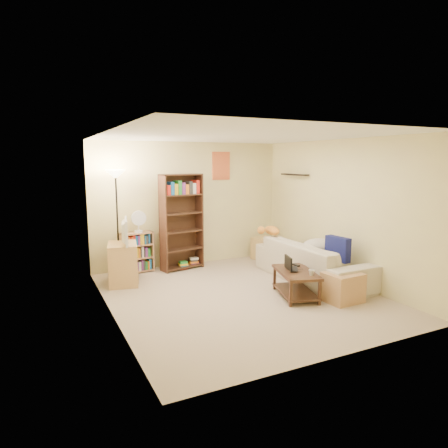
# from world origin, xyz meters

# --- Properties ---
(room) EXTENTS (4.50, 4.54, 2.52)m
(room) POSITION_xyz_m (0.00, 0.01, 1.62)
(room) COLOR tan
(room) RESTS_ON ground
(sofa) EXTENTS (2.40, 0.98, 0.69)m
(sofa) POSITION_xyz_m (1.55, 0.19, 0.35)
(sofa) COLOR #B9AB9A
(sofa) RESTS_ON ground
(navy_pillow) EXTENTS (0.19, 0.47, 0.41)m
(navy_pillow) POSITION_xyz_m (1.67, -0.32, 0.66)
(navy_pillow) COLOR navy
(navy_pillow) RESTS_ON sofa
(cream_blanket) EXTENTS (0.64, 0.46, 0.27)m
(cream_blanket) POSITION_xyz_m (1.72, 0.25, 0.59)
(cream_blanket) COLOR beige
(cream_blanket) RESTS_ON sofa
(tabby_cat) EXTENTS (0.54, 0.20, 0.19)m
(tabby_cat) POSITION_xyz_m (1.23, 1.10, 0.79)
(tabby_cat) COLOR orange
(tabby_cat) RESTS_ON sofa
(coffee_table) EXTENTS (0.77, 1.06, 0.42)m
(coffee_table) POSITION_xyz_m (0.75, -0.43, 0.27)
(coffee_table) COLOR #3D2017
(coffee_table) RESTS_ON ground
(laptop) EXTENTS (0.53, 0.52, 0.03)m
(laptop) POSITION_xyz_m (0.78, -0.39, 0.43)
(laptop) COLOR black
(laptop) RESTS_ON coffee_table
(laptop_screen) EXTENTS (0.10, 0.31, 0.21)m
(laptop_screen) POSITION_xyz_m (0.65, -0.35, 0.55)
(laptop_screen) COLOR white
(laptop_screen) RESTS_ON laptop
(mug) EXTENTS (0.13, 0.13, 0.09)m
(mug) POSITION_xyz_m (0.81, -0.73, 0.46)
(mug) COLOR silver
(mug) RESTS_ON coffee_table
(tv_remote) EXTENTS (0.05, 0.17, 0.02)m
(tv_remote) POSITION_xyz_m (0.94, -0.16, 0.43)
(tv_remote) COLOR black
(tv_remote) RESTS_ON coffee_table
(tv_stand) EXTENTS (0.60, 0.75, 0.72)m
(tv_stand) POSITION_xyz_m (-1.55, 1.44, 0.36)
(tv_stand) COLOR tan
(tv_stand) RESTS_ON ground
(television) EXTENTS (0.79, 0.40, 0.43)m
(television) POSITION_xyz_m (-1.55, 1.44, 0.93)
(television) COLOR black
(television) RESTS_ON tv_stand
(tall_bookshelf) EXTENTS (0.88, 0.44, 1.88)m
(tall_bookshelf) POSITION_xyz_m (-0.29, 1.91, 0.99)
(tall_bookshelf) COLOR #3F2318
(tall_bookshelf) RESTS_ON ground
(short_bookshelf) EXTENTS (0.63, 0.31, 0.78)m
(short_bookshelf) POSITION_xyz_m (-1.16, 2.05, 0.39)
(short_bookshelf) COLOR tan
(short_bookshelf) RESTS_ON ground
(desk_fan) EXTENTS (0.28, 0.16, 0.42)m
(desk_fan) POSITION_xyz_m (-1.11, 2.01, 1.01)
(desk_fan) COLOR white
(desk_fan) RESTS_ON short_bookshelf
(floor_lamp) EXTENTS (0.33, 0.33, 1.97)m
(floor_lamp) POSITION_xyz_m (-1.56, 1.75, 1.57)
(floor_lamp) COLOR black
(floor_lamp) RESTS_ON ground
(side_table) EXTENTS (0.50, 0.50, 0.48)m
(side_table) POSITION_xyz_m (1.58, 1.87, 0.24)
(side_table) COLOR tan
(side_table) RESTS_ON ground
(end_cabinet) EXTENTS (0.56, 0.47, 0.44)m
(end_cabinet) POSITION_xyz_m (1.27, -0.91, 0.22)
(end_cabinet) COLOR tan
(end_cabinet) RESTS_ON ground
(book_stacks) EXTENTS (0.45, 0.23, 0.19)m
(book_stacks) POSITION_xyz_m (-0.14, 1.94, 0.09)
(book_stacks) COLOR red
(book_stacks) RESTS_ON ground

